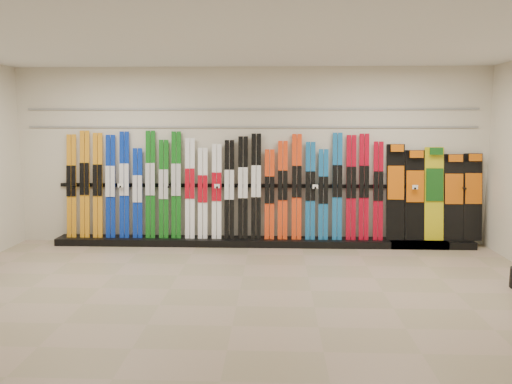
{
  "coord_description": "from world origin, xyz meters",
  "views": [
    {
      "loc": [
        0.44,
        -6.0,
        2.1
      ],
      "look_at": [
        0.16,
        1.0,
        1.1
      ],
      "focal_mm": 35.0,
      "sensor_mm": 36.0,
      "label": 1
    }
  ],
  "objects": [
    {
      "name": "floor",
      "position": [
        0.0,
        0.0,
        0.0
      ],
      "size": [
        8.0,
        8.0,
        0.0
      ],
      "primitive_type": "plane",
      "color": "gray",
      "rests_on": "ground"
    },
    {
      "name": "back_wall",
      "position": [
        0.0,
        2.5,
        1.5
      ],
      "size": [
        8.0,
        0.0,
        8.0
      ],
      "primitive_type": "plane",
      "rotation": [
        1.57,
        0.0,
        0.0
      ],
      "color": "beige",
      "rests_on": "floor"
    },
    {
      "name": "ceiling",
      "position": [
        0.0,
        0.0,
        3.0
      ],
      "size": [
        8.0,
        8.0,
        0.0
      ],
      "primitive_type": "plane",
      "rotation": [
        3.14,
        0.0,
        0.0
      ],
      "color": "silver",
      "rests_on": "back_wall"
    },
    {
      "name": "ski_rack_base",
      "position": [
        0.22,
        2.28,
        0.06
      ],
      "size": [
        8.0,
        0.4,
        0.12
      ],
      "primitive_type": "cube",
      "color": "black",
      "rests_on": "floor"
    },
    {
      "name": "skis",
      "position": [
        -0.47,
        2.33,
        0.97
      ],
      "size": [
        5.38,
        0.23,
        1.82
      ],
      "color": "orange",
      "rests_on": "ski_rack_base"
    },
    {
      "name": "snowboards",
      "position": [
        3.08,
        2.36,
        0.87
      ],
      "size": [
        1.58,
        0.25,
        1.6
      ],
      "color": "black",
      "rests_on": "ski_rack_base"
    },
    {
      "name": "slatwall_rail_0",
      "position": [
        0.0,
        2.48,
        2.0
      ],
      "size": [
        7.6,
        0.02,
        0.03
      ],
      "primitive_type": "cube",
      "color": "gray",
      "rests_on": "back_wall"
    },
    {
      "name": "slatwall_rail_1",
      "position": [
        0.0,
        2.48,
        2.3
      ],
      "size": [
        7.6,
        0.02,
        0.03
      ],
      "primitive_type": "cube",
      "color": "gray",
      "rests_on": "back_wall"
    }
  ]
}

